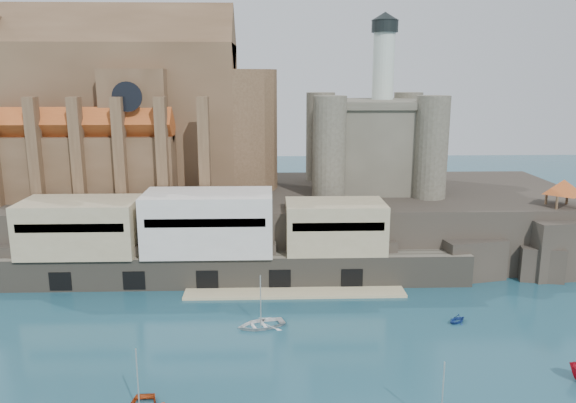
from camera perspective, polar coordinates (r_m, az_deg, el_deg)
The scene contains 9 objects.
ground at distance 61.11m, azimuth -0.48°, elevation -15.72°, with size 300.00×300.00×0.00m, color #18404F.
promontory at distance 96.17m, azimuth -1.17°, elevation -1.82°, with size 100.00×36.00×10.00m.
quay at distance 80.66m, azimuth -8.16°, elevation -3.99°, with size 70.00×12.00×13.05m.
church at distance 98.49m, azimuth -15.45°, elevation 8.23°, with size 47.00×25.93×30.51m.
castle_keep at distance 96.94m, azimuth 8.50°, elevation 6.22°, with size 21.20×21.20×29.30m.
rock_outcrop at distance 93.95m, azimuth 25.71°, elevation -4.04°, with size 14.50×10.50×8.70m.
pavilion at distance 92.15m, azimuth 26.18°, elevation 1.18°, with size 6.40×6.40×5.40m.
boat_6 at distance 68.18m, azimuth -2.77°, elevation -12.55°, with size 4.08×1.18×5.71m, color white.
boat_7 at distance 72.09m, azimuth 16.80°, elevation -11.66°, with size 2.30×1.40×2.66m, color navy.
Camera 1 is at (-1.25, -53.69, 29.15)m, focal length 35.00 mm.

